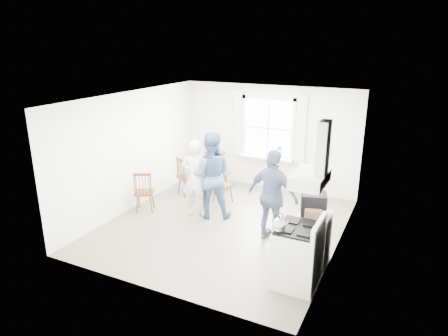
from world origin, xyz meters
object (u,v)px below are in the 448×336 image
person_left (196,179)px  person_right (273,196)px  low_cabinet (313,238)px  stereo_stack (313,204)px  person_mid (211,175)px  gas_stove (298,255)px  windsor_chair_b (220,181)px  windsor_chair_c (143,188)px  windsor_chair_a (215,168)px

person_left → person_right: 1.84m
low_cabinet → person_right: (-0.90, 0.49, 0.43)m
stereo_stack → person_mid: person_mid is taller
gas_stove → low_cabinet: bearing=84.3°
low_cabinet → person_left: bearing=163.8°
stereo_stack → windsor_chair_b: stereo_stack is taller
windsor_chair_b → windsor_chair_c: 1.73m
person_mid → stereo_stack: bearing=134.1°
windsor_chair_b → person_left: 0.90m
windsor_chair_a → low_cabinet: bearing=-35.9°
stereo_stack → person_left: (-2.69, 0.81, -0.24)m
windsor_chair_b → person_right: person_right is taller
windsor_chair_b → person_right: 2.05m
low_cabinet → person_left: size_ratio=0.53×
stereo_stack → windsor_chair_b: size_ratio=0.54×
stereo_stack → windsor_chair_a: stereo_stack is taller
low_cabinet → windsor_chair_a: bearing=144.1°
low_cabinet → person_mid: bearing=159.1°
stereo_stack → windsor_chair_c: bearing=173.2°
person_left → person_right: size_ratio=0.96×
person_mid → person_left: bearing=2.4°
person_left → person_mid: (0.28, 0.14, 0.08)m
windsor_chair_c → person_right: 2.94m
low_cabinet → person_right: 1.11m
windsor_chair_a → windsor_chair_c: bearing=-116.7°
windsor_chair_c → person_mid: (1.39, 0.50, 0.35)m
windsor_chair_a → person_right: (2.07, -1.66, 0.22)m
person_mid → gas_stove: bearing=121.1°
low_cabinet → windsor_chair_b: windsor_chair_b is taller
windsor_chair_a → person_mid: (0.53, -1.22, 0.26)m
gas_stove → person_mid: person_mid is taller
person_left → person_right: bearing=159.0°
windsor_chair_c → low_cabinet: bearing=-6.5°
gas_stove → windsor_chair_a: (-2.90, 2.85, 0.18)m
low_cabinet → person_left: (-2.72, 0.79, 0.39)m
low_cabinet → windsor_chair_c: (-3.83, 0.44, 0.12)m
windsor_chair_c → person_right: person_right is taller
windsor_chair_c → person_right: size_ratio=0.53×
low_cabinet → windsor_chair_a: windsor_chair_a is taller
windsor_chair_c → windsor_chair_b: bearing=43.6°
gas_stove → windsor_chair_b: (-2.51, 2.33, 0.07)m
windsor_chair_a → person_mid: bearing=-66.4°
person_right → person_left: bearing=1.7°
gas_stove → windsor_chair_a: 4.07m
gas_stove → stereo_stack: bearing=87.4°
windsor_chair_a → person_left: person_left is taller
person_mid → windsor_chair_c: bearing=-4.7°
windsor_chair_b → person_mid: size_ratio=0.49×
gas_stove → low_cabinet: size_ratio=1.24×
low_cabinet → person_mid: size_ratio=0.49×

